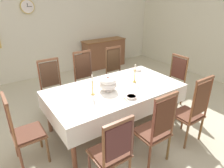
{
  "coord_description": "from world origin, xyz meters",
  "views": [
    {
      "loc": [
        -1.81,
        -2.82,
        2.27
      ],
      "look_at": [
        -0.03,
        -0.21,
        0.84
      ],
      "focal_mm": 32.18,
      "sensor_mm": 36.0,
      "label": 1
    }
  ],
  "objects": [
    {
      "name": "chair_north_a",
      "position": [
        -0.76,
        0.75,
        0.57
      ],
      "size": [
        0.44,
        0.42,
        1.14
      ],
      "rotation": [
        0.0,
        0.0,
        3.14
      ],
      "color": "brown",
      "rests_on": "ground"
    },
    {
      "name": "candlestick_east",
      "position": [
        0.44,
        -0.27,
        0.92
      ],
      "size": [
        0.07,
        0.07,
        0.34
      ],
      "color": "gold",
      "rests_on": "tablecloth"
    },
    {
      "name": "chair_north_b",
      "position": [
        -0.03,
        0.76,
        0.59
      ],
      "size": [
        0.44,
        0.42,
        1.19
      ],
      "rotation": [
        0.0,
        0.0,
        3.14
      ],
      "color": "brown",
      "rests_on": "ground"
    },
    {
      "name": "candlestick_west",
      "position": [
        -0.44,
        -0.27,
        0.92
      ],
      "size": [
        0.07,
        0.07,
        0.34
      ],
      "color": "gold",
      "rests_on": "tablecloth"
    },
    {
      "name": "chair_head_east",
      "position": [
        1.55,
        -0.27,
        0.55
      ],
      "size": [
        0.42,
        0.44,
        1.08
      ],
      "rotation": [
        0.0,
        0.0,
        1.57
      ],
      "color": "brown",
      "rests_on": "ground"
    },
    {
      "name": "soup_tureen",
      "position": [
        -0.14,
        -0.27,
        0.9
      ],
      "size": [
        0.31,
        0.31,
        0.24
      ],
      "color": "white",
      "rests_on": "tablecloth"
    },
    {
      "name": "chair_north_c",
      "position": [
        0.76,
        0.76,
        0.58
      ],
      "size": [
        0.44,
        0.42,
        1.17
      ],
      "rotation": [
        0.0,
        0.0,
        3.14
      ],
      "color": "brown",
      "rests_on": "ground"
    },
    {
      "name": "bowl_near_right",
      "position": [
        0.88,
        0.17,
        0.81
      ],
      "size": [
        0.19,
        0.19,
        0.05
      ],
      "color": "white",
      "rests_on": "tablecloth"
    },
    {
      "name": "ground",
      "position": [
        0.0,
        0.0,
        -0.02
      ],
      "size": [
        7.2,
        5.94,
        0.04
      ],
      "primitive_type": "cube",
      "color": "#BEB79D"
    },
    {
      "name": "chair_south_c",
      "position": [
        0.76,
        -1.29,
        0.59
      ],
      "size": [
        0.44,
        0.42,
        1.18
      ],
      "color": "brown",
      "rests_on": "ground"
    },
    {
      "name": "tablecloth",
      "position": [
        0.0,
        -0.27,
        0.71
      ],
      "size": [
        2.32,
        1.25,
        0.32
      ],
      "color": "white",
      "rests_on": "dining_table"
    },
    {
      "name": "mounted_clock",
      "position": [
        -0.5,
        2.94,
        1.96
      ],
      "size": [
        0.35,
        0.06,
        0.35
      ],
      "color": "#D1B251"
    },
    {
      "name": "spoon_primary",
      "position": [
        -0.11,
        -0.69,
        0.79
      ],
      "size": [
        0.05,
        0.18,
        0.01
      ],
      "rotation": [
        0.0,
        0.0,
        -0.22
      ],
      "color": "gold",
      "rests_on": "tablecloth"
    },
    {
      "name": "bowl_near_left",
      "position": [
        -0.0,
        -0.71,
        0.8
      ],
      "size": [
        0.17,
        0.17,
        0.04
      ],
      "color": "white",
      "rests_on": "tablecloth"
    },
    {
      "name": "spoon_secondary",
      "position": [
        1.01,
        0.2,
        0.79
      ],
      "size": [
        0.05,
        0.18,
        0.01
      ],
      "rotation": [
        0.0,
        0.0,
        -0.16
      ],
      "color": "gold",
      "rests_on": "tablecloth"
    },
    {
      "name": "chair_head_west",
      "position": [
        -1.56,
        -0.27,
        0.56
      ],
      "size": [
        0.42,
        0.44,
        1.1
      ],
      "rotation": [
        0.0,
        0.0,
        -1.57
      ],
      "color": "brown",
      "rests_on": "ground"
    },
    {
      "name": "back_wall",
      "position": [
        0.0,
        3.01,
        1.71
      ],
      "size": [
        7.2,
        0.08,
        3.41
      ],
      "primitive_type": "cube",
      "color": "silver",
      "rests_on": "ground"
    },
    {
      "name": "chair_south_a",
      "position": [
        -0.76,
        -1.29,
        0.54
      ],
      "size": [
        0.44,
        0.42,
        1.05
      ],
      "color": "brown",
      "rests_on": "ground"
    },
    {
      "name": "chair_south_b",
      "position": [
        -0.03,
        -1.29,
        0.57
      ],
      "size": [
        0.44,
        0.42,
        1.14
      ],
      "color": "brown",
      "rests_on": "ground"
    },
    {
      "name": "dining_table",
      "position": [
        0.0,
        -0.27,
        0.71
      ],
      "size": [
        2.3,
        1.23,
        0.78
      ],
      "color": "brown",
      "rests_on": "ground"
    },
    {
      "name": "sideboard",
      "position": [
        1.64,
        2.69,
        0.45
      ],
      "size": [
        1.44,
        0.48,
        0.9
      ],
      "rotation": [
        0.0,
        0.0,
        3.14
      ],
      "color": "brown",
      "rests_on": "ground"
    }
  ]
}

